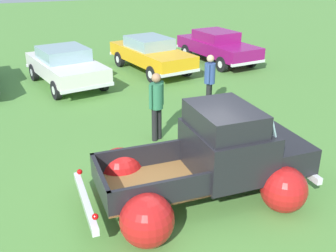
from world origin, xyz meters
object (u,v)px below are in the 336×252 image
(vintage_pickup_truck, at_px, (215,162))
(show_car_3, at_px, (217,45))
(show_car_1, at_px, (66,65))
(spectator_1, at_px, (210,78))
(spectator_0, at_px, (156,102))
(show_car_2, at_px, (151,53))

(vintage_pickup_truck, relative_size, show_car_3, 1.01)
(show_car_1, height_order, spectator_1, spectator_1)
(spectator_0, bearing_deg, spectator_1, 96.09)
(vintage_pickup_truck, xyz_separation_m, show_car_3, (5.48, 9.83, 0.02))
(show_car_1, relative_size, spectator_0, 2.44)
(show_car_1, distance_m, show_car_3, 7.09)
(vintage_pickup_truck, height_order, show_car_2, vintage_pickup_truck)
(vintage_pickup_truck, relative_size, spectator_0, 2.53)
(show_car_1, xyz_separation_m, show_car_2, (3.68, 0.68, -0.00))
(show_car_1, bearing_deg, vintage_pickup_truck, -0.70)
(vintage_pickup_truck, height_order, spectator_0, vintage_pickup_truck)
(vintage_pickup_truck, xyz_separation_m, spectator_1, (2.28, 4.54, 0.26))
(show_car_3, relative_size, spectator_0, 2.51)
(show_car_1, height_order, show_car_3, same)
(vintage_pickup_truck, distance_m, spectator_0, 3.00)
(show_car_1, distance_m, spectator_0, 6.09)
(spectator_0, distance_m, spectator_1, 2.86)
(vintage_pickup_truck, distance_m, show_car_3, 11.26)
(spectator_0, relative_size, spectator_1, 1.05)
(show_car_3, xyz_separation_m, spectator_1, (-3.21, -5.29, 0.23))
(show_car_1, xyz_separation_m, show_car_3, (7.03, 0.94, -0.00))
(show_car_1, bearing_deg, show_car_2, 89.86)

